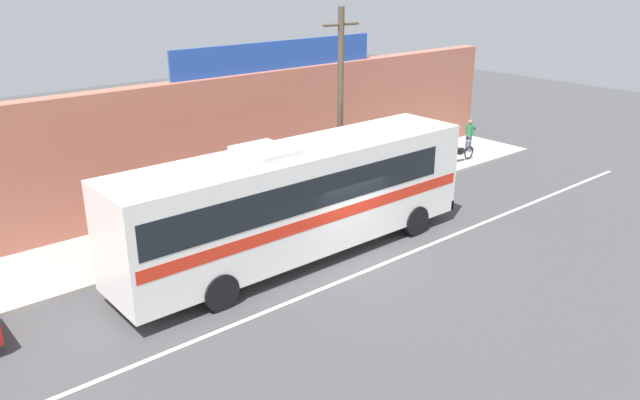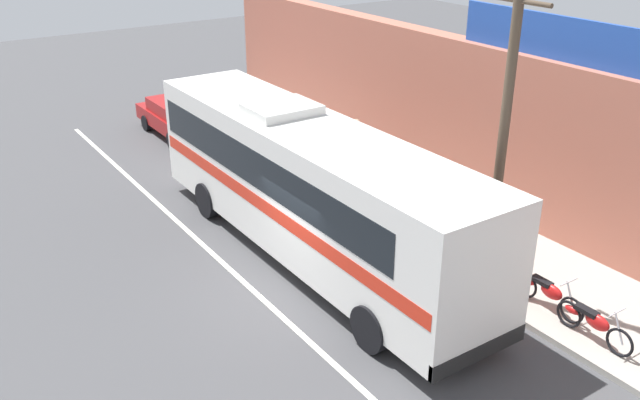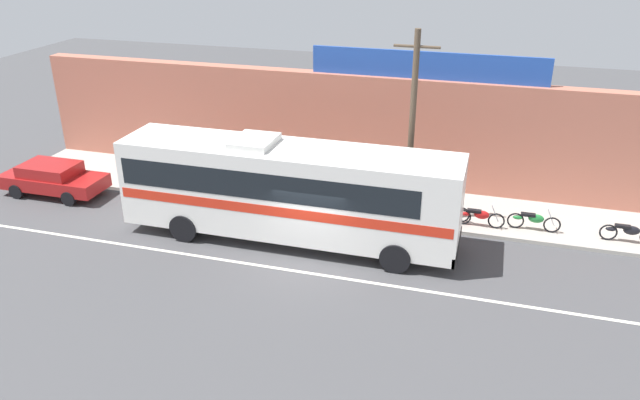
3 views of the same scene
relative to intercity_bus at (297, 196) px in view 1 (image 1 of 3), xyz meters
The scene contains 13 objects.
ground_plane 2.72m from the intercity_bus, 46.01° to the right, with size 70.00×70.00×0.00m, color #444447.
sidewalk_slab 4.57m from the intercity_bus, 72.65° to the left, with size 30.00×3.60×0.14m, color #A8A399.
storefront_facade 6.21m from the intercity_bus, 78.58° to the left, with size 30.00×0.70×4.80m, color #B26651.
storefront_billboard 7.96m from the intercity_bus, 56.96° to the left, with size 9.52×0.12×1.10m, color #234CAD.
road_center_stripe 3.17m from the intercity_bus, 59.35° to the right, with size 30.00×0.14×0.01m, color silver.
intercity_bus is the anchor object (origin of this frame).
utility_pole 5.02m from the intercity_bus, 31.86° to the left, with size 1.60×0.22×7.21m.
motorcycle_purple 9.23m from the intercity_bus, 19.12° to the left, with size 1.91×0.56×0.94m.
motorcycle_blue 6.28m from the intercity_bus, 28.61° to the left, with size 1.88×0.56×0.94m.
motorcycle_orange 12.28m from the intercity_bus, 13.93° to the left, with size 1.96×0.56×0.94m.
motorcycle_green 7.36m from the intercity_bus, 22.44° to the left, with size 1.85×0.56×0.94m.
pedestrian_by_curb 14.15m from the intercity_bus, 15.50° to the left, with size 0.30×0.48×1.58m.
pedestrian_near_shop 5.93m from the intercity_bus, 130.67° to the left, with size 0.30×0.48×1.75m.
Camera 1 is at (-12.25, -12.86, 8.61)m, focal length 35.19 mm.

